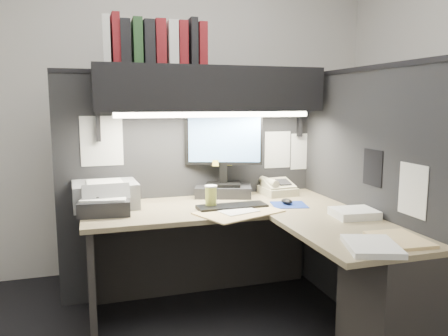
% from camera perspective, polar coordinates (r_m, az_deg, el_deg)
% --- Properties ---
extents(wall_back, '(3.50, 0.04, 2.70)m').
position_cam_1_polar(wall_back, '(3.74, -6.73, 7.57)').
color(wall_back, silver).
rests_on(wall_back, floor).
extents(partition_back, '(1.90, 0.06, 1.60)m').
position_cam_1_polar(partition_back, '(3.24, -4.23, -2.31)').
color(partition_back, black).
rests_on(partition_back, floor).
extents(partition_right, '(0.06, 1.50, 1.60)m').
position_cam_1_polar(partition_right, '(2.94, 17.65, -3.82)').
color(partition_right, black).
rests_on(partition_right, floor).
extents(desk, '(1.70, 1.53, 0.73)m').
position_cam_1_polar(desk, '(2.62, 9.30, -13.22)').
color(desk, '#9A8B62').
rests_on(desk, floor).
extents(overhead_shelf, '(1.55, 0.34, 0.30)m').
position_cam_1_polar(overhead_shelf, '(3.03, -1.84, 10.26)').
color(overhead_shelf, black).
rests_on(overhead_shelf, partition_back).
extents(task_light_tube, '(1.32, 0.04, 0.04)m').
position_cam_1_polar(task_light_tube, '(2.90, -1.09, 6.99)').
color(task_light_tube, white).
rests_on(task_light_tube, overhead_shelf).
extents(monitor, '(0.54, 0.36, 0.60)m').
position_cam_1_polar(monitor, '(3.16, -0.07, 0.53)').
color(monitor, black).
rests_on(monitor, desk).
extents(keyboard, '(0.46, 0.16, 0.02)m').
position_cam_1_polar(keyboard, '(2.84, 1.06, -5.06)').
color(keyboard, black).
rests_on(keyboard, desk).
extents(mousepad, '(0.26, 0.25, 0.00)m').
position_cam_1_polar(mousepad, '(2.96, 8.50, -4.77)').
color(mousepad, navy).
rests_on(mousepad, desk).
extents(mouse, '(0.07, 0.11, 0.04)m').
position_cam_1_polar(mouse, '(2.96, 8.20, -4.34)').
color(mouse, black).
rests_on(mouse, mousepad).
extents(telephone, '(0.25, 0.25, 0.09)m').
position_cam_1_polar(telephone, '(3.27, 7.03, -2.66)').
color(telephone, beige).
rests_on(telephone, desk).
extents(coffee_cup, '(0.09, 0.09, 0.14)m').
position_cam_1_polar(coffee_cup, '(2.83, -1.72, -3.88)').
color(coffee_cup, '#CACF53').
rests_on(coffee_cup, desk).
extents(printer, '(0.42, 0.37, 0.16)m').
position_cam_1_polar(printer, '(2.97, -15.25, -3.36)').
color(printer, gray).
rests_on(printer, desk).
extents(notebook_stack, '(0.33, 0.28, 0.09)m').
position_cam_1_polar(notebook_stack, '(2.79, -15.30, -4.84)').
color(notebook_stack, black).
rests_on(notebook_stack, desk).
extents(open_folder, '(0.59, 0.49, 0.01)m').
position_cam_1_polar(open_folder, '(2.72, 1.96, -5.79)').
color(open_folder, '#D7B779').
rests_on(open_folder, desk).
extents(paper_stack_a, '(0.27, 0.23, 0.05)m').
position_cam_1_polar(paper_stack_a, '(2.73, 16.65, -5.68)').
color(paper_stack_a, white).
rests_on(paper_stack_a, desk).
extents(paper_stack_b, '(0.31, 0.34, 0.03)m').
position_cam_1_polar(paper_stack_b, '(2.18, 18.73, -9.65)').
color(paper_stack_b, white).
rests_on(paper_stack_b, desk).
extents(manila_stack, '(0.25, 0.31, 0.02)m').
position_cam_1_polar(manila_stack, '(2.35, 21.89, -8.66)').
color(manila_stack, '#D7B779').
rests_on(manila_stack, desk).
extents(binder_row, '(0.66, 0.25, 0.31)m').
position_cam_1_polar(binder_row, '(2.99, -9.10, 15.81)').
color(binder_row, silver).
rests_on(binder_row, overhead_shelf).
extents(pinned_papers, '(1.76, 1.31, 0.51)m').
position_cam_1_polar(pinned_papers, '(2.97, 4.71, 1.65)').
color(pinned_papers, white).
rests_on(pinned_papers, partition_back).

